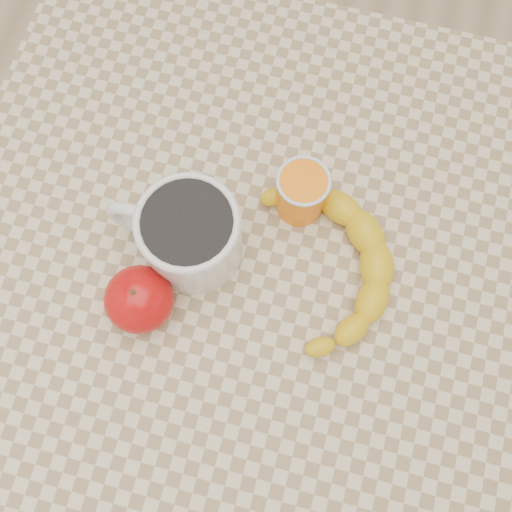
% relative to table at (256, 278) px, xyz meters
% --- Properties ---
extents(ground, '(3.00, 3.00, 0.00)m').
position_rel_table_xyz_m(ground, '(0.00, 0.00, -0.66)').
color(ground, tan).
rests_on(ground, ground).
extents(table, '(0.80, 0.80, 0.75)m').
position_rel_table_xyz_m(table, '(0.00, 0.00, 0.00)').
color(table, beige).
rests_on(table, ground).
extents(coffee_mug, '(0.17, 0.12, 0.10)m').
position_rel_table_xyz_m(coffee_mug, '(-0.08, -0.00, 0.14)').
color(coffee_mug, silver).
rests_on(coffee_mug, table).
extents(orange_juice_glass, '(0.07, 0.07, 0.08)m').
position_rel_table_xyz_m(orange_juice_glass, '(0.03, 0.09, 0.12)').
color(orange_juice_glass, orange).
rests_on(orange_juice_glass, table).
extents(apple, '(0.09, 0.09, 0.07)m').
position_rel_table_xyz_m(apple, '(-0.12, -0.09, 0.12)').
color(apple, '#A6050A').
rests_on(apple, table).
extents(banana, '(0.35, 0.38, 0.04)m').
position_rel_table_xyz_m(banana, '(0.09, 0.01, 0.11)').
color(banana, gold).
rests_on(banana, table).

